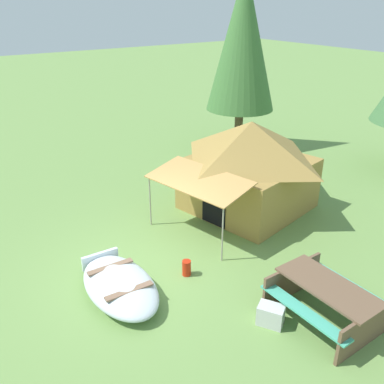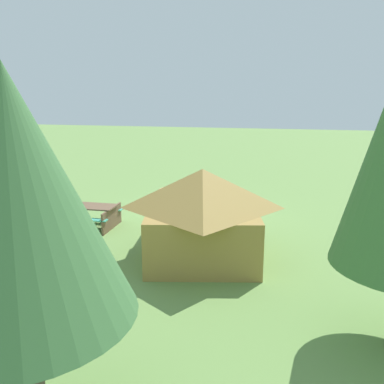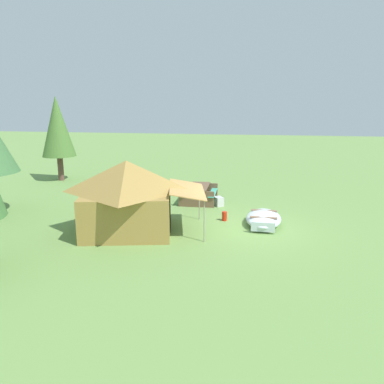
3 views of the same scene
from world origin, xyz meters
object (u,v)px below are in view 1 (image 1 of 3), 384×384
Objects in this scene: beached_rowboat at (120,285)px; fuel_can at (187,268)px; pine_tree_back_right at (243,40)px; cooler_box at (271,315)px; canvas_cabin_tent at (249,165)px; picnic_table at (327,297)px.

beached_rowboat is 6.74× the size of fuel_can.
cooler_box is at bearing -36.33° from pine_tree_back_right.
canvas_cabin_tent is 10.12× the size of cooler_box.
pine_tree_back_right reaches higher than beached_rowboat.
picnic_table reaches higher than fuel_can.
canvas_cabin_tent is 4.82m from cooler_box.
beached_rowboat is 10.33m from pine_tree_back_right.
canvas_cabin_tent is at bearing 118.48° from fuel_can.
pine_tree_back_right reaches higher than canvas_cabin_tent.
pine_tree_back_right is (-7.97, 5.86, 3.80)m from cooler_box.
cooler_box is at bearing -116.00° from picnic_table.
pine_tree_back_right is at bearing 126.22° from beached_rowboat.
pine_tree_back_right is (-5.68, 7.76, 3.77)m from beached_rowboat.
fuel_can is at bearing -168.13° from cooler_box.
canvas_cabin_tent is (-1.52, 4.63, 1.06)m from beached_rowboat.
canvas_cabin_tent is at bearing 157.02° from picnic_table.
beached_rowboat is at bearing -97.85° from fuel_can.
picnic_table reaches higher than beached_rowboat.
cooler_box is 1.34× the size of fuel_can.
canvas_cabin_tent is 3.78m from fuel_can.
fuel_can is 0.05× the size of pine_tree_back_right.
cooler_box reaches higher than fuel_can.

